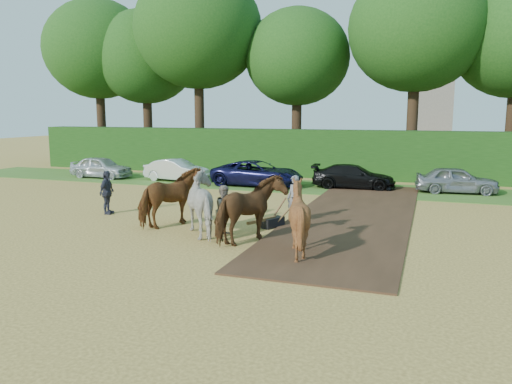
{
  "coord_description": "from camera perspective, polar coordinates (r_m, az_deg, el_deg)",
  "views": [
    {
      "loc": [
        4.32,
        -12.66,
        4.1
      ],
      "look_at": [
        -1.29,
        3.2,
        1.4
      ],
      "focal_mm": 35.0,
      "sensor_mm": 36.0,
      "label": 1
    }
  ],
  "objects": [
    {
      "name": "spectator_near",
      "position": [
        16.74,
        -3.56,
        -2.1
      ],
      "size": [
        0.89,
        1.0,
        1.7
      ],
      "primitive_type": "imported",
      "rotation": [
        0.0,
        0.0,
        1.22
      ],
      "color": "tan",
      "rests_on": "ground"
    },
    {
      "name": "parked_cars",
      "position": [
        27.33,
        8.21,
        1.83
      ],
      "size": [
        33.86,
        3.44,
        1.43
      ],
      "color": "silver",
      "rests_on": "ground"
    },
    {
      "name": "ground",
      "position": [
        13.99,
        0.61,
        -7.93
      ],
      "size": [
        120.0,
        120.0,
        0.0
      ],
      "primitive_type": "plane",
      "color": "gold",
      "rests_on": "ground"
    },
    {
      "name": "plough_team",
      "position": [
        16.28,
        -2.91,
        -1.68
      ],
      "size": [
        7.37,
        5.56,
        2.12
      ],
      "color": "brown",
      "rests_on": "ground"
    },
    {
      "name": "hedgerow",
      "position": [
        31.56,
        11.56,
        4.22
      ],
      "size": [
        46.0,
        1.6,
        3.0
      ],
      "primitive_type": "cube",
      "color": "#14380F",
      "rests_on": "ground"
    },
    {
      "name": "church",
      "position": [
        68.34,
        19.86,
        16.71
      ],
      "size": [
        5.2,
        5.2,
        27.0
      ],
      "color": "slate",
      "rests_on": "ground"
    },
    {
      "name": "earth_strip",
      "position": [
        20.27,
        11.08,
        -2.65
      ],
      "size": [
        4.5,
        17.0,
        0.05
      ],
      "primitive_type": "cube",
      "color": "#472D1C",
      "rests_on": "ground"
    },
    {
      "name": "spectator_far",
      "position": [
        21.04,
        -16.68,
        -0.06
      ],
      "size": [
        0.57,
        1.08,
        1.76
      ],
      "primitive_type": "imported",
      "rotation": [
        0.0,
        0.0,
        1.71
      ],
      "color": "#292B37",
      "rests_on": "ground"
    },
    {
      "name": "grass_verge",
      "position": [
        27.31,
        10.14,
        0.38
      ],
      "size": [
        50.0,
        5.0,
        0.03
      ],
      "primitive_type": "cube",
      "color": "#38601E",
      "rests_on": "ground"
    },
    {
      "name": "treeline",
      "position": [
        35.2,
        9.87,
        16.95
      ],
      "size": [
        48.7,
        10.6,
        14.21
      ],
      "color": "#382616",
      "rests_on": "ground"
    }
  ]
}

